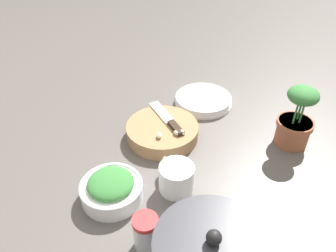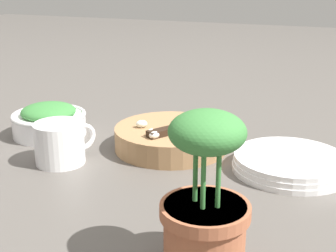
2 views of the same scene
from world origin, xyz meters
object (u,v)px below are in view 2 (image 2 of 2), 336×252
potted_herb (205,204)px  herb_bowl (49,120)px  plate_stack (290,163)px  cutting_board (171,138)px  chef_knife (186,127)px  garlic_cloves (148,130)px  coffee_mug (60,143)px

potted_herb → herb_bowl: bearing=-34.9°
plate_stack → potted_herb: bearing=81.2°
cutting_board → herb_bowl: herb_bowl is taller
herb_bowl → chef_knife: bearing=-175.5°
garlic_cloves → plate_stack: garlic_cloves is taller
plate_stack → potted_herb: (0.05, 0.34, 0.07)m
garlic_cloves → plate_stack: (-0.27, -0.03, -0.04)m
garlic_cloves → coffee_mug: 0.17m
garlic_cloves → potted_herb: potted_herb is taller
herb_bowl → coffee_mug: size_ratio=1.40×
chef_knife → coffee_mug: bearing=-112.2°
garlic_cloves → coffee_mug: size_ratio=0.66×
cutting_board → coffee_mug: 0.22m
coffee_mug → potted_herb: (-0.36, 0.21, 0.04)m
cutting_board → herb_bowl: bearing=5.4°
plate_stack → coffee_mug: bearing=17.6°
garlic_cloves → coffee_mug: bearing=36.1°
coffee_mug → plate_stack: 0.43m
garlic_cloves → plate_stack: 0.28m
garlic_cloves → herb_bowl: bearing=-5.4°
herb_bowl → plate_stack: (-0.53, -0.01, -0.02)m
herb_bowl → potted_herb: 0.58m
coffee_mug → potted_herb: size_ratio=0.58×
garlic_cloves → herb_bowl: herb_bowl is taller
herb_bowl → plate_stack: bearing=-179.4°
cutting_board → coffee_mug: coffee_mug is taller
chef_knife → coffee_mug: coffee_mug is taller
coffee_mug → plate_stack: bearing=-162.4°
coffee_mug → garlic_cloves: bearing=-143.9°
garlic_cloves → chef_knife: bearing=-140.7°
chef_knife → garlic_cloves: (0.06, 0.05, 0.00)m
cutting_board → potted_herb: (-0.19, 0.36, 0.06)m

